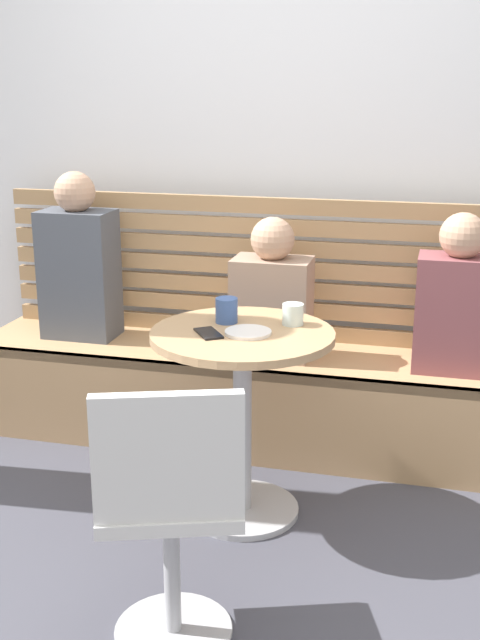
{
  "coord_description": "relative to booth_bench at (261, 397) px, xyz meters",
  "views": [
    {
      "loc": [
        0.76,
        -2.15,
        1.61
      ],
      "look_at": [
        0.04,
        0.66,
        0.75
      ],
      "focal_mm": 44.88,
      "sensor_mm": 36.0,
      "label": 1
    }
  ],
  "objects": [
    {
      "name": "back_wall",
      "position": [
        0.0,
        0.44,
        1.23
      ],
      "size": [
        5.2,
        0.1,
        2.9
      ],
      "primitive_type": "cube",
      "color": "silver",
      "rests_on": "ground"
    },
    {
      "name": "plate_small",
      "position": [
        0.1,
        -0.67,
        0.52
      ],
      "size": [
        0.17,
        0.17,
        0.01
      ],
      "primitive_type": "cylinder",
      "color": "white",
      "rests_on": "cafe_table"
    },
    {
      "name": "person_child_left",
      "position": [
        0.05,
        -0.03,
        0.49
      ],
      "size": [
        0.34,
        0.22,
        0.62
      ],
      "color": "#9E7F6B",
      "rests_on": "booth_bench"
    },
    {
      "name": "cafe_table",
      "position": [
        0.07,
        -0.64,
        0.3
      ],
      "size": [
        0.68,
        0.68,
        0.74
      ],
      "color": "#ADADB2",
      "rests_on": "ground"
    },
    {
      "name": "booth_bench",
      "position": [
        0.0,
        0.0,
        0.0
      ],
      "size": [
        2.7,
        0.52,
        0.44
      ],
      "color": "tan",
      "rests_on": "ground"
    },
    {
      "name": "cup_glass_short",
      "position": [
        0.23,
        -0.51,
        0.56
      ],
      "size": [
        0.08,
        0.08,
        0.08
      ],
      "primitive_type": "cylinder",
      "color": "silver",
      "rests_on": "cafe_table"
    },
    {
      "name": "white_chair",
      "position": [
        0.07,
        -1.45,
        0.24
      ],
      "size": [
        0.51,
        0.51,
        0.85
      ],
      "color": "#ADADB2",
      "rests_on": "ground"
    },
    {
      "name": "person_adult",
      "position": [
        -0.9,
        0.03,
        0.57
      ],
      "size": [
        0.34,
        0.22,
        0.79
      ],
      "color": "#4C515B",
      "rests_on": "booth_bench"
    },
    {
      "name": "ground",
      "position": [
        0.0,
        -1.2,
        -0.22
      ],
      "size": [
        8.0,
        8.0,
        0.0
      ],
      "primitive_type": "plane",
      "color": "#42424C"
    },
    {
      "name": "cup_mug_blue",
      "position": [
        -0.01,
        -0.55,
        0.57
      ],
      "size": [
        0.08,
        0.08,
        0.09
      ],
      "primitive_type": "cylinder",
      "color": "#3D5B9E",
      "rests_on": "cafe_table"
    },
    {
      "name": "person_child_middle",
      "position": [
        0.84,
        -0.02,
        0.52
      ],
      "size": [
        0.34,
        0.22,
        0.67
      ],
      "color": "brown",
      "rests_on": "booth_bench"
    },
    {
      "name": "phone_on_table",
      "position": [
        -0.04,
        -0.71,
        0.52
      ],
      "size": [
        0.14,
        0.15,
        0.01
      ],
      "primitive_type": "cube",
      "rotation": [
        0.0,
        0.0,
        0.62
      ],
      "color": "black",
      "rests_on": "cafe_table"
    },
    {
      "name": "booth_backrest",
      "position": [
        0.0,
        0.24,
        0.56
      ],
      "size": [
        2.65,
        0.04,
        0.67
      ],
      "color": "#A68157",
      "rests_on": "booth_bench"
    }
  ]
}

